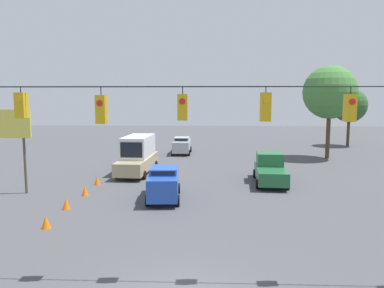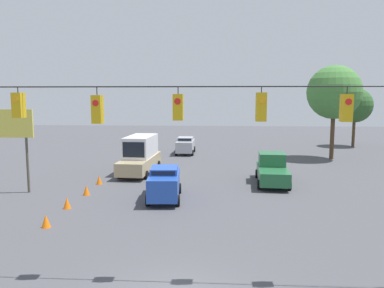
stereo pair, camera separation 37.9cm
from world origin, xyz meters
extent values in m
cylinder|color=black|center=(0.00, -1.59, 6.46)|extent=(19.21, 0.04, 0.04)
cube|color=gold|center=(-5.33, -1.59, 5.79)|extent=(0.32, 0.36, 0.87)
cylinder|color=black|center=(-5.33, -1.59, 6.34)|extent=(0.03, 0.03, 0.24)
cylinder|color=red|center=(-5.33, -1.40, 5.98)|extent=(0.20, 0.02, 0.20)
cube|color=gold|center=(-2.67, -1.59, 5.81)|extent=(0.32, 0.36, 0.92)
cylinder|color=black|center=(-2.67, -1.59, 6.37)|extent=(0.03, 0.03, 0.19)
cylinder|color=orange|center=(-2.67, -1.40, 6.02)|extent=(0.20, 0.02, 0.20)
cube|color=gold|center=(0.00, -1.59, 5.80)|extent=(0.32, 0.36, 0.85)
cylinder|color=black|center=(0.00, -1.59, 6.34)|extent=(0.03, 0.03, 0.24)
cylinder|color=red|center=(0.00, -1.40, 5.99)|extent=(0.20, 0.02, 0.20)
cube|color=gold|center=(2.67, -1.59, 5.73)|extent=(0.32, 0.36, 0.93)
cylinder|color=black|center=(2.67, -1.59, 6.33)|extent=(0.03, 0.03, 0.27)
cylinder|color=red|center=(2.67, -1.40, 5.94)|extent=(0.20, 0.02, 0.20)
cube|color=gold|center=(5.33, -1.59, 5.86)|extent=(0.32, 0.36, 0.83)
cylinder|color=black|center=(5.33, -1.59, 6.37)|extent=(0.03, 0.03, 0.19)
cylinder|color=orange|center=(5.33, -1.40, 6.05)|extent=(0.20, 0.02, 0.20)
cube|color=#A8AAB2|center=(2.00, -29.78, 0.89)|extent=(1.79, 4.34, 1.14)
cube|color=#A8AAB2|center=(2.00, -29.78, 1.64)|extent=(1.62, 1.92, 0.36)
cube|color=black|center=(2.01, -28.82, 1.64)|extent=(1.39, 0.04, 0.25)
cylinder|color=black|center=(2.89, -28.38, 0.32)|extent=(0.23, 0.64, 0.64)
cylinder|color=black|center=(1.15, -28.36, 0.32)|extent=(0.23, 0.64, 0.64)
cylinder|color=black|center=(2.85, -31.19, 0.32)|extent=(0.23, 0.64, 0.64)
cylinder|color=black|center=(1.12, -31.17, 0.32)|extent=(0.23, 0.64, 0.64)
cube|color=#236038|center=(-5.30, -15.93, 0.77)|extent=(2.37, 5.63, 0.90)
cube|color=#236038|center=(-5.35, -16.59, 1.67)|extent=(1.97, 2.10, 0.90)
cube|color=black|center=(-5.42, -17.59, 1.67)|extent=(1.59, 0.13, 0.63)
cylinder|color=black|center=(-6.42, -17.65, 0.32)|extent=(0.26, 0.65, 0.64)
cylinder|color=black|center=(-4.43, -17.79, 0.32)|extent=(0.26, 0.65, 0.64)
cylinder|color=black|center=(-6.17, -14.08, 0.32)|extent=(0.26, 0.65, 0.64)
cylinder|color=black|center=(-4.19, -14.22, 0.32)|extent=(0.26, 0.65, 0.64)
cube|color=tan|center=(4.87, -19.13, 0.82)|extent=(2.49, 7.02, 1.00)
cube|color=silver|center=(4.85, -19.47, 2.16)|extent=(2.18, 4.52, 1.68)
cube|color=black|center=(4.97, -17.25, 2.16)|extent=(1.69, 0.11, 1.18)
cylinder|color=black|center=(6.05, -16.94, 0.32)|extent=(0.25, 0.65, 0.64)
cylinder|color=black|center=(3.93, -16.83, 0.32)|extent=(0.25, 0.65, 0.64)
cylinder|color=black|center=(5.81, -21.43, 0.32)|extent=(0.25, 0.65, 0.64)
cylinder|color=black|center=(3.69, -21.31, 0.32)|extent=(0.25, 0.65, 0.64)
cube|color=#234CB2|center=(1.81, -11.36, 0.96)|extent=(2.00, 4.50, 1.29)
cube|color=#234CB2|center=(1.81, -11.36, 1.79)|extent=(1.70, 2.03, 0.36)
cube|color=black|center=(1.75, -10.39, 1.79)|extent=(1.37, 0.11, 0.25)
cylinder|color=black|center=(2.57, -9.88, 0.32)|extent=(0.26, 0.65, 0.64)
cylinder|color=black|center=(0.86, -9.99, 0.32)|extent=(0.26, 0.65, 0.64)
cylinder|color=black|center=(2.76, -12.73, 0.32)|extent=(0.26, 0.65, 0.64)
cylinder|color=black|center=(1.05, -12.85, 0.32)|extent=(0.26, 0.65, 0.64)
cone|color=orange|center=(6.75, -6.08, 0.32)|extent=(0.43, 0.43, 0.63)
cone|color=orange|center=(6.95, -9.10, 0.32)|extent=(0.43, 0.43, 0.63)
cone|color=orange|center=(6.86, -12.00, 0.32)|extent=(0.43, 0.43, 0.63)
cone|color=orange|center=(6.96, -14.95, 0.32)|extent=(0.43, 0.43, 0.63)
cylinder|color=#4C473D|center=(10.81, -12.45, 1.79)|extent=(0.16, 0.16, 3.57)
cube|color=#D8CC4C|center=(11.96, -12.45, 4.47)|extent=(3.29, 0.12, 1.80)
cylinder|color=#4C3823|center=(-12.85, -27.19, 2.59)|extent=(0.40, 0.40, 5.17)
sphere|color=#427A38|center=(-12.85, -27.19, 6.62)|extent=(5.26, 5.26, 5.26)
cylinder|color=#4C3823|center=(-18.53, -37.19, 1.98)|extent=(0.36, 0.36, 3.97)
sphere|color=#2D5628|center=(-18.53, -37.19, 5.14)|extent=(4.27, 4.27, 4.27)
camera|label=1|loc=(-0.82, 10.55, 6.12)|focal=35.00mm
camera|label=2|loc=(-1.20, 10.53, 6.12)|focal=35.00mm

